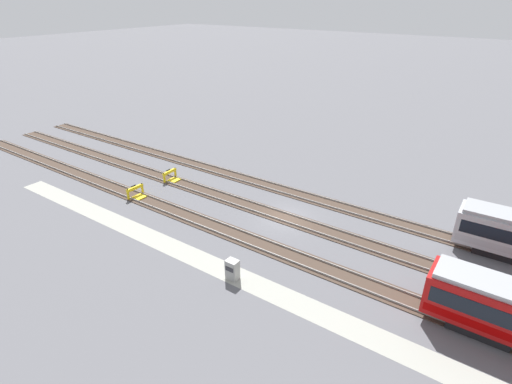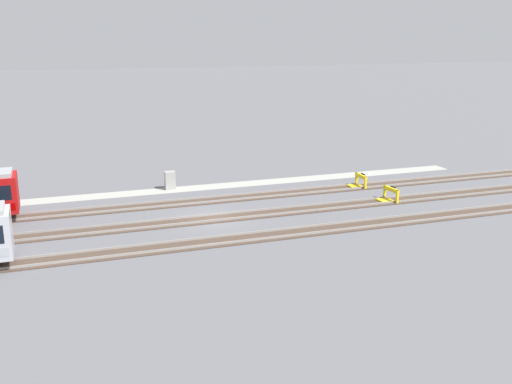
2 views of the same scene
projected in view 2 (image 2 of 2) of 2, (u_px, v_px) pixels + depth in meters
ground_plane at (213, 219)px, 44.70m from camera, size 400.00×400.00×0.00m
service_walkway at (186, 189)px, 53.34m from camera, size 54.00×2.00×0.01m
rail_track_nearest at (198, 201)px, 49.24m from camera, size 90.00×2.24×0.21m
rail_track_near_inner at (213, 218)px, 44.69m from camera, size 90.00×2.24×0.21m
rail_track_middle at (233, 240)px, 40.14m from camera, size 90.00×2.24×0.21m
bumper_stop_nearest_track at (358, 182)px, 53.82m from camera, size 1.37×2.01×1.22m
bumper_stop_near_inner_track at (388, 195)px, 49.27m from camera, size 1.38×2.01×1.22m
electrical_cabinet at (170, 180)px, 53.07m from camera, size 0.90×0.73×1.60m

